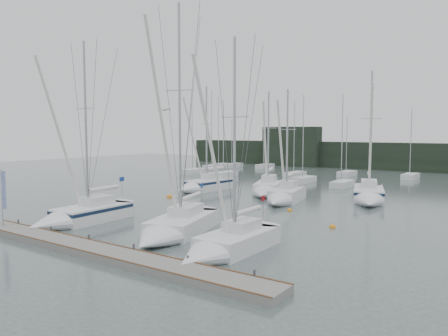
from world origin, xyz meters
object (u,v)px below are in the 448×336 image
Objects in this scene: sailboat_mid_b at (266,190)px; buoy_b at (290,211)px; sailboat_near_left at (75,217)px; sailboat_mid_d at (369,196)px; sailboat_mid_a at (201,186)px; buoy_a at (206,210)px; buoy_c at (169,197)px; sailboat_near_right at (221,247)px; sailboat_mid_c at (284,197)px; dock_banner at (3,193)px; buoy_d at (332,228)px; sailboat_near_center at (170,230)px.

buoy_b is (6.49, -7.20, -0.61)m from sailboat_mid_b.
sailboat_mid_d is at bearing 53.67° from sailboat_near_left.
sailboat_mid_a is 0.94× the size of sailboat_mid_d.
buoy_c reaches higher than buoy_a.
sailboat_mid_b is at bearing 132.04° from buoy_b.
sailboat_near_right is 23.57m from sailboat_mid_d.
sailboat_near_left is 1.24× the size of sailboat_mid_c.
buoy_a is (-9.70, 11.16, -0.51)m from sailboat_near_right.
sailboat_mid_d is 9.59m from buoy_b.
sailboat_near_right is 16.75m from dock_banner.
buoy_b is 0.90× the size of buoy_d.
sailboat_mid_c is (-5.68, 18.54, 0.09)m from sailboat_near_right.
sailboat_mid_b is at bearing 90.32° from buoy_a.
dock_banner is (-6.44, -15.01, 2.77)m from buoy_a.
sailboat_near_right is 0.96× the size of sailboat_mid_d.
sailboat_near_center is at bearing 3.09° from sailboat_near_left.
sailboat_mid_c is at bearing 61.42° from buoy_a.
sailboat_mid_d reaches higher than sailboat_mid_c.
sailboat_near_left reaches higher than buoy_d.
sailboat_mid_a is at bearing 159.31° from buoy_b.
buoy_a is (4.32, 10.69, -0.61)m from sailboat_near_left.
sailboat_near_right reaches higher than sailboat_mid_a.
sailboat_near_left is 31.46× the size of buoy_a.
buoy_c is (-7.76, 3.67, 0.00)m from buoy_a.
buoy_a is 16.57m from dock_banner.
sailboat_mid_c is (4.08, -3.73, 0.00)m from sailboat_mid_b.
sailboat_near_right is 21.61× the size of buoy_c.
sailboat_mid_b is 24.80× the size of buoy_d.
sailboat_mid_d is 22.56× the size of buoy_c.
sailboat_mid_b is (-4.59, 20.87, 0.06)m from sailboat_near_center.
sailboat_near_left is 1.20× the size of sailboat_mid_b.
buoy_c is (-3.44, 14.36, -0.61)m from sailboat_near_left.
sailboat_mid_c is 4.27m from buoy_b.
sailboat_near_center is 33.50× the size of buoy_d.
buoy_b is 7.14m from buoy_d.
sailboat_mid_a reaches higher than sailboat_mid_b.
sailboat_near_left is at bearing 177.71° from sailboat_near_right.
sailboat_near_center is 5.36m from sailboat_near_right.
buoy_a is at bearing -148.69° from buoy_b.
dock_banner is (-10.46, -22.40, 2.16)m from sailboat_mid_c.
sailboat_near_center is at bearing -47.50° from buoy_c.
sailboat_mid_c is (8.34, 18.07, 0.00)m from sailboat_near_left.
buoy_a is at bearing 65.21° from dock_banner.
buoy_c is (-18.64, -8.71, -0.66)m from sailboat_mid_d.
sailboat_mid_a is at bearing 91.92° from dock_banner.
sailboat_mid_b reaches higher than dock_banner.
sailboat_mid_a is at bearing 154.03° from buoy_d.
sailboat_near_right is at bearing -48.99° from buoy_a.
buoy_a is (0.06, -11.12, -0.61)m from sailboat_mid_b.
sailboat_near_center is 18.21m from buoy_c.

